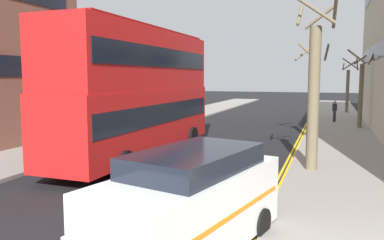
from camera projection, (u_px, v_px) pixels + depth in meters
sidewalk_right at (342, 149)px, 18.76m from camera, size 4.00×80.00×0.14m
sidewalk_left at (111, 135)px, 23.13m from camera, size 4.00×80.00×0.14m
kerb_line_outer at (294, 155)px, 17.61m from camera, size 0.10×56.00×0.01m
kerb_line_inner at (290, 155)px, 17.66m from camera, size 0.10×56.00×0.01m
double_decker_bus_away at (138, 90)px, 16.63m from camera, size 2.91×10.84×5.64m
taxi_minivan at (188, 203)px, 7.63m from camera, size 2.92×5.11×2.12m
pedestrian_far at (335, 111)px, 29.52m from camera, size 0.34×0.22×1.62m
street_tree_near at (314, 92)px, 14.05m from camera, size 1.38×1.47×6.18m
street_tree_mid at (361, 91)px, 25.97m from camera, size 1.78×1.76×5.31m
street_tree_far at (348, 86)px, 37.24m from camera, size 1.57×1.74×5.25m
street_tree_distant at (314, 95)px, 21.30m from camera, size 1.85×2.13×5.51m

